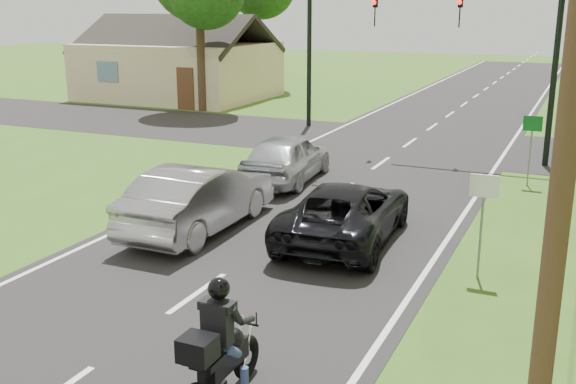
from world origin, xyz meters
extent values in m
plane|color=#355818|center=(0.00, 0.00, 0.00)|extent=(140.00, 140.00, 0.00)
cube|color=black|center=(0.00, 10.00, 0.01)|extent=(8.00, 100.00, 0.01)
cube|color=black|center=(0.00, 16.00, 0.01)|extent=(60.00, 7.00, 0.01)
torus|color=black|center=(2.23, -2.26, 0.33)|extent=(0.14, 0.65, 0.65)
cube|color=black|center=(2.23, -2.90, 0.62)|extent=(0.28, 0.94, 0.30)
sphere|color=black|center=(2.23, -2.65, 0.80)|extent=(0.34, 0.34, 0.34)
cube|color=black|center=(2.23, -3.25, 0.80)|extent=(0.34, 0.54, 0.10)
cylinder|color=black|center=(2.23, -2.46, 0.98)|extent=(0.61, 0.04, 0.04)
cube|color=black|center=(2.23, -3.54, 1.10)|extent=(0.43, 0.39, 0.32)
cube|color=black|center=(2.23, -3.05, 1.23)|extent=(0.39, 0.22, 0.59)
sphere|color=black|center=(2.23, -2.98, 1.69)|extent=(0.30, 0.30, 0.30)
cylinder|color=navy|center=(2.01, -2.72, 0.23)|extent=(0.12, 0.12, 0.44)
cylinder|color=navy|center=(2.45, -2.72, 0.23)|extent=(0.12, 0.12, 0.44)
imported|color=black|center=(1.53, 4.00, 0.69)|extent=(2.59, 5.05, 1.37)
imported|color=#9E9DA2|center=(-1.93, 3.27, 0.81)|extent=(1.73, 4.88, 1.60)
imported|color=#ABAEB4|center=(-1.96, 8.42, 0.77)|extent=(2.14, 4.57, 1.51)
cylinder|color=black|center=(5.20, 14.00, 3.00)|extent=(0.20, 0.20, 6.00)
imported|color=black|center=(2.00, 14.00, 5.05)|extent=(0.16, 0.36, 1.00)
imported|color=black|center=(-1.00, 14.00, 5.05)|extent=(0.16, 0.36, 1.00)
sphere|color=#FF0C07|center=(2.00, 13.82, 5.38)|extent=(0.16, 0.16, 0.16)
sphere|color=#FF0C07|center=(-1.00, 13.82, 5.38)|extent=(0.16, 0.16, 0.16)
cylinder|color=black|center=(-5.20, 18.00, 3.00)|extent=(0.20, 0.20, 6.00)
cylinder|color=slate|center=(4.70, 3.00, 1.00)|extent=(0.05, 0.05, 2.00)
cube|color=silver|center=(4.70, 2.97, 1.90)|extent=(0.55, 0.04, 0.45)
cylinder|color=slate|center=(4.90, 11.00, 1.00)|extent=(0.05, 0.05, 2.00)
cube|color=#0C591E|center=(4.90, 10.97, 1.90)|extent=(0.55, 0.04, 0.45)
cylinder|color=#332316|center=(-12.00, 20.00, 3.08)|extent=(0.44, 0.44, 6.16)
cylinder|color=#332316|center=(-14.00, 30.00, 3.36)|extent=(0.44, 0.44, 6.72)
cube|color=#C1B286|center=(-16.00, 24.00, 1.60)|extent=(10.00, 8.00, 3.20)
cube|color=black|center=(-16.00, 22.00, 3.70)|extent=(10.20, 4.00, 2.29)
cube|color=black|center=(-16.00, 26.00, 3.70)|extent=(10.20, 4.00, 2.29)
camera|label=1|loc=(6.40, -10.02, 5.24)|focal=42.00mm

